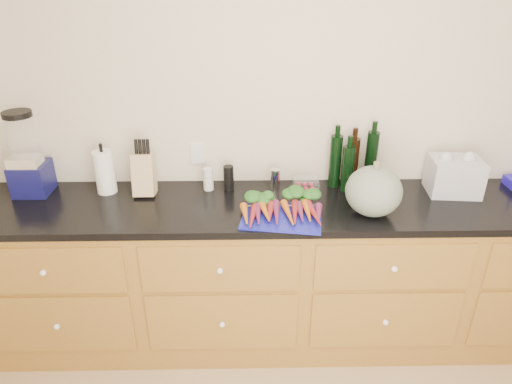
{
  "coord_description": "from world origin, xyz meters",
  "views": [
    {
      "loc": [
        -0.3,
        -0.93,
        2.13
      ],
      "look_at": [
        -0.26,
        1.2,
        1.06
      ],
      "focal_mm": 32.0,
      "sensor_mm": 36.0,
      "label": 1
    }
  ],
  "objects_px": {
    "carrots": "(281,208)",
    "blender_appliance": "(27,159)",
    "cutting_board": "(282,216)",
    "tomato_box": "(306,184)",
    "squash": "(374,191)",
    "knife_block": "(144,174)",
    "paper_towel": "(105,172)"
  },
  "relations": [
    {
      "from": "cutting_board",
      "to": "paper_towel",
      "type": "height_order",
      "value": "paper_towel"
    },
    {
      "from": "carrots",
      "to": "blender_appliance",
      "type": "xyz_separation_m",
      "value": [
        -1.41,
        0.28,
        0.18
      ]
    },
    {
      "from": "carrots",
      "to": "blender_appliance",
      "type": "distance_m",
      "value": 1.45
    },
    {
      "from": "carrots",
      "to": "tomato_box",
      "type": "xyz_separation_m",
      "value": [
        0.16,
        0.29,
        -0.0
      ]
    },
    {
      "from": "squash",
      "to": "paper_towel",
      "type": "xyz_separation_m",
      "value": [
        -1.47,
        0.29,
        -0.01
      ]
    },
    {
      "from": "carrots",
      "to": "squash",
      "type": "distance_m",
      "value": 0.49
    },
    {
      "from": "cutting_board",
      "to": "tomato_box",
      "type": "distance_m",
      "value": 0.37
    },
    {
      "from": "blender_appliance",
      "to": "tomato_box",
      "type": "distance_m",
      "value": 1.58
    },
    {
      "from": "paper_towel",
      "to": "tomato_box",
      "type": "height_order",
      "value": "paper_towel"
    },
    {
      "from": "blender_appliance",
      "to": "carrots",
      "type": "bearing_deg",
      "value": -11.08
    },
    {
      "from": "carrots",
      "to": "squash",
      "type": "bearing_deg",
      "value": -0.78
    },
    {
      "from": "squash",
      "to": "knife_block",
      "type": "height_order",
      "value": "squash"
    },
    {
      "from": "cutting_board",
      "to": "knife_block",
      "type": "height_order",
      "value": "knife_block"
    },
    {
      "from": "cutting_board",
      "to": "blender_appliance",
      "type": "height_order",
      "value": "blender_appliance"
    },
    {
      "from": "cutting_board",
      "to": "paper_towel",
      "type": "distance_m",
      "value": 1.05
    },
    {
      "from": "blender_appliance",
      "to": "tomato_box",
      "type": "bearing_deg",
      "value": 0.46
    },
    {
      "from": "cutting_board",
      "to": "carrots",
      "type": "distance_m",
      "value": 0.05
    },
    {
      "from": "blender_appliance",
      "to": "paper_towel",
      "type": "relative_size",
      "value": 1.93
    },
    {
      "from": "tomato_box",
      "to": "squash",
      "type": "bearing_deg",
      "value": -43.26
    },
    {
      "from": "tomato_box",
      "to": "carrots",
      "type": "bearing_deg",
      "value": -119.32
    },
    {
      "from": "cutting_board",
      "to": "carrots",
      "type": "relative_size",
      "value": 0.96
    },
    {
      "from": "squash",
      "to": "carrots",
      "type": "bearing_deg",
      "value": 179.22
    },
    {
      "from": "squash",
      "to": "paper_towel",
      "type": "height_order",
      "value": "squash"
    },
    {
      "from": "carrots",
      "to": "cutting_board",
      "type": "bearing_deg",
      "value": -90.0
    },
    {
      "from": "cutting_board",
      "to": "paper_towel",
      "type": "xyz_separation_m",
      "value": [
        -0.99,
        0.32,
        0.12
      ]
    },
    {
      "from": "cutting_board",
      "to": "tomato_box",
      "type": "relative_size",
      "value": 2.85
    },
    {
      "from": "squash",
      "to": "tomato_box",
      "type": "distance_m",
      "value": 0.44
    },
    {
      "from": "knife_block",
      "to": "carrots",
      "type": "bearing_deg",
      "value": -18.69
    },
    {
      "from": "carrots",
      "to": "blender_appliance",
      "type": "bearing_deg",
      "value": 168.92
    },
    {
      "from": "carrots",
      "to": "knife_block",
      "type": "height_order",
      "value": "knife_block"
    },
    {
      "from": "paper_towel",
      "to": "knife_block",
      "type": "bearing_deg",
      "value": -5.01
    },
    {
      "from": "cutting_board",
      "to": "tomato_box",
      "type": "height_order",
      "value": "tomato_box"
    }
  ]
}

